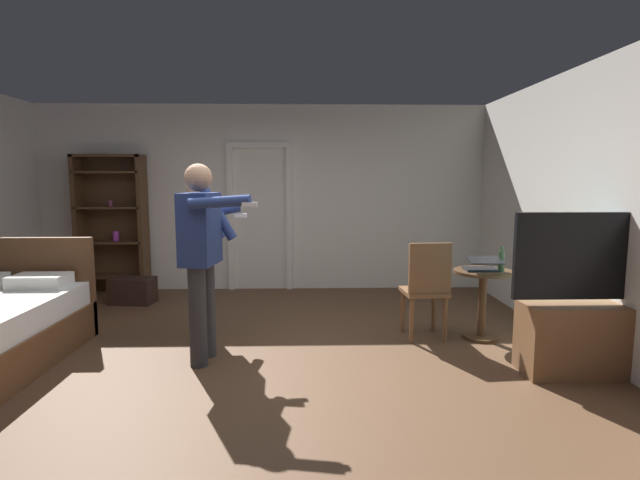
{
  "coord_description": "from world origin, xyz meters",
  "views": [
    {
      "loc": [
        0.62,
        -4.1,
        1.6
      ],
      "look_at": [
        0.75,
        0.46,
        1.03
      ],
      "focal_mm": 27.2,
      "sensor_mm": 36.0,
      "label": 1
    }
  ],
  "objects_px": {
    "bottle_on_table": "(501,261)",
    "person_striped_shirt": "(200,246)",
    "person_blue_shirt": "(202,248)",
    "side_table": "(483,293)",
    "suitcase_dark": "(133,290)",
    "tv_flatscreen": "(583,325)",
    "bookshelf": "(112,219)",
    "laptop": "(482,266)",
    "wooden_chair": "(426,286)"
  },
  "relations": [
    {
      "from": "bottle_on_table",
      "to": "suitcase_dark",
      "type": "relative_size",
      "value": 0.47
    },
    {
      "from": "bottle_on_table",
      "to": "person_striped_shirt",
      "type": "distance_m",
      "value": 2.97
    },
    {
      "from": "tv_flatscreen",
      "to": "bottle_on_table",
      "type": "height_order",
      "value": "tv_flatscreen"
    },
    {
      "from": "person_blue_shirt",
      "to": "laptop",
      "type": "bearing_deg",
      "value": 10.54
    },
    {
      "from": "laptop",
      "to": "suitcase_dark",
      "type": "distance_m",
      "value": 4.33
    },
    {
      "from": "side_table",
      "to": "wooden_chair",
      "type": "relative_size",
      "value": 0.71
    },
    {
      "from": "wooden_chair",
      "to": "person_striped_shirt",
      "type": "distance_m",
      "value": 2.29
    },
    {
      "from": "person_striped_shirt",
      "to": "suitcase_dark",
      "type": "distance_m",
      "value": 2.01
    },
    {
      "from": "person_striped_shirt",
      "to": "person_blue_shirt",
      "type": "bearing_deg",
      "value": -76.63
    },
    {
      "from": "person_blue_shirt",
      "to": "person_striped_shirt",
      "type": "relative_size",
      "value": 1.07
    },
    {
      "from": "bookshelf",
      "to": "laptop",
      "type": "height_order",
      "value": "bookshelf"
    },
    {
      "from": "tv_flatscreen",
      "to": "side_table",
      "type": "relative_size",
      "value": 1.92
    },
    {
      "from": "side_table",
      "to": "person_blue_shirt",
      "type": "xyz_separation_m",
      "value": [
        -2.67,
        -0.53,
        0.54
      ]
    },
    {
      "from": "bottle_on_table",
      "to": "bookshelf",
      "type": "bearing_deg",
      "value": 154.12
    },
    {
      "from": "person_blue_shirt",
      "to": "suitcase_dark",
      "type": "relative_size",
      "value": 3.23
    },
    {
      "from": "bottle_on_table",
      "to": "person_blue_shirt",
      "type": "distance_m",
      "value": 2.85
    },
    {
      "from": "laptop",
      "to": "person_striped_shirt",
      "type": "bearing_deg",
      "value": 176.83
    },
    {
      "from": "side_table",
      "to": "suitcase_dark",
      "type": "xyz_separation_m",
      "value": [
        -4.03,
        1.53,
        -0.3
      ]
    },
    {
      "from": "bookshelf",
      "to": "person_blue_shirt",
      "type": "relative_size",
      "value": 1.12
    },
    {
      "from": "bottle_on_table",
      "to": "tv_flatscreen",
      "type": "bearing_deg",
      "value": -66.43
    },
    {
      "from": "person_blue_shirt",
      "to": "suitcase_dark",
      "type": "xyz_separation_m",
      "value": [
        -1.35,
        2.06,
        -0.84
      ]
    },
    {
      "from": "laptop",
      "to": "suitcase_dark",
      "type": "xyz_separation_m",
      "value": [
        -3.99,
        1.57,
        -0.58
      ]
    },
    {
      "from": "tv_flatscreen",
      "to": "suitcase_dark",
      "type": "bearing_deg",
      "value": 151.73
    },
    {
      "from": "laptop",
      "to": "person_striped_shirt",
      "type": "height_order",
      "value": "person_striped_shirt"
    },
    {
      "from": "laptop",
      "to": "bottle_on_table",
      "type": "distance_m",
      "value": 0.18
    },
    {
      "from": "bottle_on_table",
      "to": "person_blue_shirt",
      "type": "xyz_separation_m",
      "value": [
        -2.81,
        -0.45,
        0.2
      ]
    },
    {
      "from": "bookshelf",
      "to": "tv_flatscreen",
      "type": "distance_m",
      "value": 5.9
    },
    {
      "from": "bookshelf",
      "to": "tv_flatscreen",
      "type": "xyz_separation_m",
      "value": [
        5.0,
        -3.08,
        -0.63
      ]
    },
    {
      "from": "bookshelf",
      "to": "tv_flatscreen",
      "type": "relative_size",
      "value": 1.45
    },
    {
      "from": "bookshelf",
      "to": "side_table",
      "type": "xyz_separation_m",
      "value": [
        4.5,
        -2.17,
        -0.58
      ]
    },
    {
      "from": "bookshelf",
      "to": "bottle_on_table",
      "type": "distance_m",
      "value": 5.16
    },
    {
      "from": "tv_flatscreen",
      "to": "person_blue_shirt",
      "type": "bearing_deg",
      "value": 173.29
    },
    {
      "from": "suitcase_dark",
      "to": "bottle_on_table",
      "type": "bearing_deg",
      "value": -12.8
    },
    {
      "from": "suitcase_dark",
      "to": "person_striped_shirt",
      "type": "bearing_deg",
      "value": -41.39
    },
    {
      "from": "side_table",
      "to": "person_striped_shirt",
      "type": "relative_size",
      "value": 0.43
    },
    {
      "from": "tv_flatscreen",
      "to": "suitcase_dark",
      "type": "relative_size",
      "value": 2.5
    },
    {
      "from": "wooden_chair",
      "to": "person_blue_shirt",
      "type": "distance_m",
      "value": 2.21
    },
    {
      "from": "bottle_on_table",
      "to": "person_blue_shirt",
      "type": "height_order",
      "value": "person_blue_shirt"
    },
    {
      "from": "bookshelf",
      "to": "laptop",
      "type": "bearing_deg",
      "value": -26.36
    },
    {
      "from": "bookshelf",
      "to": "tv_flatscreen",
      "type": "bearing_deg",
      "value": -31.62
    },
    {
      "from": "bottle_on_table",
      "to": "side_table",
      "type": "bearing_deg",
      "value": 150.26
    },
    {
      "from": "tv_flatscreen",
      "to": "laptop",
      "type": "height_order",
      "value": "tv_flatscreen"
    },
    {
      "from": "suitcase_dark",
      "to": "bookshelf",
      "type": "bearing_deg",
      "value": 134.53
    },
    {
      "from": "tv_flatscreen",
      "to": "person_striped_shirt",
      "type": "relative_size",
      "value": 0.82
    },
    {
      "from": "tv_flatscreen",
      "to": "person_striped_shirt",
      "type": "xyz_separation_m",
      "value": [
        -3.33,
        1.02,
        0.53
      ]
    },
    {
      "from": "side_table",
      "to": "person_blue_shirt",
      "type": "relative_size",
      "value": 0.4
    },
    {
      "from": "side_table",
      "to": "tv_flatscreen",
      "type": "bearing_deg",
      "value": -61.1
    },
    {
      "from": "laptop",
      "to": "wooden_chair",
      "type": "distance_m",
      "value": 0.58
    },
    {
      "from": "side_table",
      "to": "person_striped_shirt",
      "type": "bearing_deg",
      "value": 177.74
    },
    {
      "from": "tv_flatscreen",
      "to": "bottle_on_table",
      "type": "distance_m",
      "value": 0.98
    }
  ]
}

